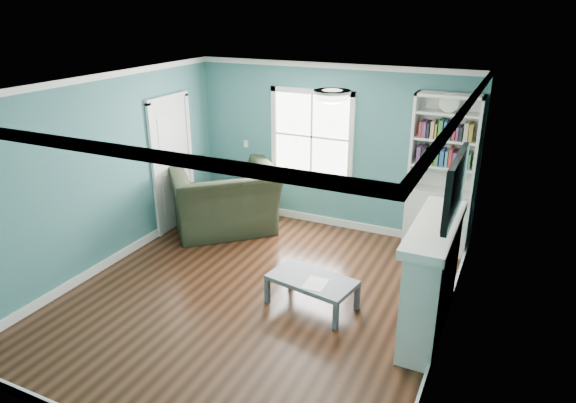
% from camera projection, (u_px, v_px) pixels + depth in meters
% --- Properties ---
extents(floor, '(5.00, 5.00, 0.00)m').
position_uv_depth(floor, '(255.00, 296.00, 6.42)').
color(floor, black).
rests_on(floor, ground).
extents(room_walls, '(5.00, 5.00, 5.00)m').
position_uv_depth(room_walls, '(252.00, 176.00, 5.84)').
color(room_walls, '#3A7278').
rests_on(room_walls, ground).
extents(trim, '(4.50, 5.00, 2.60)m').
position_uv_depth(trim, '(253.00, 204.00, 5.97)').
color(trim, white).
rests_on(trim, ground).
extents(window, '(1.40, 0.06, 1.50)m').
position_uv_depth(window, '(312.00, 137.00, 8.11)').
color(window, white).
rests_on(window, room_walls).
extents(bookshelf, '(0.90, 0.35, 2.31)m').
position_uv_depth(bookshelf, '(440.00, 191.00, 7.32)').
color(bookshelf, silver).
rests_on(bookshelf, ground).
extents(fireplace, '(0.44, 1.58, 1.30)m').
position_uv_depth(fireplace, '(432.00, 280.00, 5.53)').
color(fireplace, black).
rests_on(fireplace, ground).
extents(tv, '(0.06, 1.10, 0.65)m').
position_uv_depth(tv, '(456.00, 187.00, 5.09)').
color(tv, black).
rests_on(tv, fireplace).
extents(door, '(0.12, 0.98, 2.17)m').
position_uv_depth(door, '(172.00, 163.00, 8.09)').
color(door, silver).
rests_on(door, ground).
extents(ceiling_fixture, '(0.38, 0.38, 0.15)m').
position_uv_depth(ceiling_fixture, '(332.00, 95.00, 5.22)').
color(ceiling_fixture, white).
rests_on(ceiling_fixture, room_walls).
extents(light_switch, '(0.08, 0.01, 0.12)m').
position_uv_depth(light_switch, '(246.00, 144.00, 8.67)').
color(light_switch, white).
rests_on(light_switch, room_walls).
extents(recliner, '(1.88, 1.85, 1.40)m').
position_uv_depth(recliner, '(224.00, 188.00, 8.08)').
color(recliner, black).
rests_on(recliner, ground).
extents(coffee_table, '(1.10, 0.73, 0.37)m').
position_uv_depth(coffee_table, '(312.00, 282.00, 6.11)').
color(coffee_table, '#4E545E').
rests_on(coffee_table, ground).
extents(paper_sheet, '(0.25, 0.32, 0.00)m').
position_uv_depth(paper_sheet, '(316.00, 284.00, 5.97)').
color(paper_sheet, white).
rests_on(paper_sheet, coffee_table).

